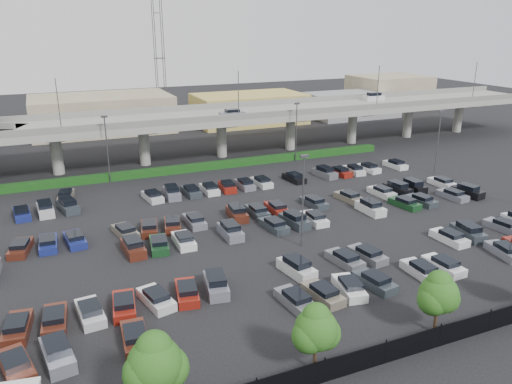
# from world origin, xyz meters

# --- Properties ---
(ground) EXTENTS (280.00, 280.00, 0.00)m
(ground) POSITION_xyz_m (0.00, 0.00, 0.00)
(ground) COLOR black
(overpass) EXTENTS (150.00, 13.00, 15.80)m
(overpass) POSITION_xyz_m (-0.21, 32.01, 6.97)
(overpass) COLOR gray
(overpass) RESTS_ON ground
(hedge) EXTENTS (66.00, 1.60, 1.10)m
(hedge) POSITION_xyz_m (0.00, 25.00, 0.55)
(hedge) COLOR #113910
(hedge) RESTS_ON ground
(fence) EXTENTS (70.00, 0.10, 2.00)m
(fence) POSITION_xyz_m (-0.05, -28.00, 0.90)
(fence) COLOR black
(fence) RESTS_ON ground
(tree_row) EXTENTS (65.07, 3.66, 5.94)m
(tree_row) POSITION_xyz_m (0.70, -26.53, 3.52)
(tree_row) COLOR #332316
(tree_row) RESTS_ON ground
(parked_cars) EXTENTS (62.98, 41.68, 1.67)m
(parked_cars) POSITION_xyz_m (0.13, -3.16, 0.60)
(parked_cars) COLOR white
(parked_cars) RESTS_ON ground
(light_poles) EXTENTS (66.90, 48.38, 10.30)m
(light_poles) POSITION_xyz_m (-4.13, 2.00, 6.24)
(light_poles) COLOR #434347
(light_poles) RESTS_ON ground
(distant_buildings) EXTENTS (138.00, 24.00, 9.00)m
(distant_buildings) POSITION_xyz_m (12.38, 61.81, 3.74)
(distant_buildings) COLOR gray
(distant_buildings) RESTS_ON ground
(comm_tower) EXTENTS (2.40, 2.40, 30.00)m
(comm_tower) POSITION_xyz_m (4.00, 74.00, 15.61)
(comm_tower) COLOR #434347
(comm_tower) RESTS_ON ground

